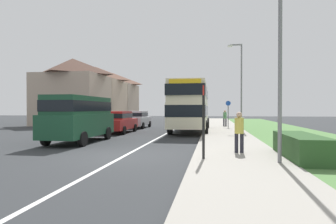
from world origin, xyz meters
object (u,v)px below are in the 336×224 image
double_decker_bus (191,104)px  cycle_route_sign (228,113)px  pedestrian_at_stop (239,130)px  street_lamp_mid (240,81)px  parked_van_dark_green (80,115)px  pedestrian_walking_away (225,117)px  street_lamp_near (277,30)px  parked_car_red (118,121)px  parked_car_silver (137,119)px  bus_stop_sign (204,116)px

double_decker_bus → cycle_route_sign: double_decker_bus is taller
cycle_route_sign → pedestrian_at_stop: bearing=-91.5°
cycle_route_sign → street_lamp_mid: street_lamp_mid is taller
pedestrian_at_stop → cycle_route_sign: (0.40, 14.97, 0.45)m
parked_van_dark_green → cycle_route_sign: (8.43, 11.82, -0.01)m
pedestrian_walking_away → street_lamp_near: size_ratio=0.23×
double_decker_bus → parked_van_dark_green: double_decker_bus is taller
pedestrian_walking_away → cycle_route_sign: bearing=-84.2°
double_decker_bus → pedestrian_at_stop: size_ratio=5.76×
parked_car_red → parked_car_silver: parked_car_red is taller
parked_van_dark_green → parked_car_red: parked_van_dark_green is taller
double_decker_bus → parked_van_dark_green: 9.61m
parked_car_red → pedestrian_at_stop: size_ratio=2.69×
pedestrian_walking_away → bus_stop_sign: size_ratio=0.64×
pedestrian_at_stop → street_lamp_mid: size_ratio=0.24×
parked_car_red → parked_car_silver: bearing=90.7°
pedestrian_at_stop → parked_van_dark_green: bearing=158.6°
double_decker_bus → street_lamp_mid: (3.88, 1.23, 1.91)m
double_decker_bus → street_lamp_near: (3.64, -12.92, 2.10)m
parked_car_silver → cycle_route_sign: cycle_route_sign is taller
bus_stop_sign → street_lamp_near: street_lamp_near is taller
cycle_route_sign → street_lamp_mid: 3.80m
pedestrian_at_stop → pedestrian_walking_away: bearing=89.3°
bus_stop_sign → street_lamp_near: size_ratio=0.35×
parked_car_red → pedestrian_at_stop: 12.06m
parked_car_silver → parked_van_dark_green: bearing=-90.0°
double_decker_bus → street_lamp_near: street_lamp_near is taller
cycle_route_sign → street_lamp_near: street_lamp_near is taller
parked_van_dark_green → bus_stop_sign: (6.73, -4.65, 0.10)m
bus_stop_sign → street_lamp_mid: 14.29m
double_decker_bus → parked_car_red: 5.78m
parked_car_red → cycle_route_sign: bearing=35.2°
pedestrian_walking_away → cycle_route_sign: size_ratio=0.66×
cycle_route_sign → double_decker_bus: bearing=-128.7°
double_decker_bus → pedestrian_walking_away: size_ratio=5.76×
street_lamp_near → street_lamp_mid: street_lamp_near is taller
bus_stop_sign → parked_van_dark_green: bearing=145.3°
parked_car_silver → street_lamp_mid: bearing=-14.3°
parked_van_dark_green → parked_car_silver: parked_van_dark_green is taller
parked_van_dark_green → cycle_route_sign: 14.52m
pedestrian_at_stop → street_lamp_near: street_lamp_near is taller
bus_stop_sign → pedestrian_at_stop: bearing=49.3°
parked_van_dark_green → parked_car_red: 5.95m
parked_van_dark_green → pedestrian_at_stop: bearing=-21.4°
double_decker_bus → bus_stop_sign: size_ratio=3.70×
pedestrian_at_stop → bus_stop_sign: bearing=-130.7°
parked_car_red → street_lamp_mid: 10.21m
pedestrian_at_stop → street_lamp_mid: street_lamp_mid is taller
double_decker_bus → parked_car_red: bearing=-158.9°
double_decker_bus → bus_stop_sign: double_decker_bus is taller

